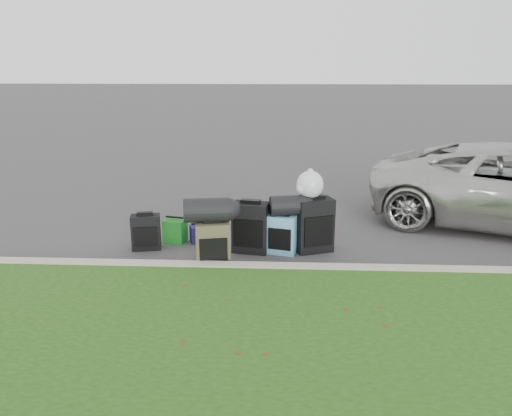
{
  "coord_description": "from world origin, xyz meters",
  "views": [
    {
      "loc": [
        0.25,
        -6.92,
        2.63
      ],
      "look_at": [
        -0.1,
        0.2,
        0.55
      ],
      "focal_mm": 35.0,
      "sensor_mm": 36.0,
      "label": 1
    }
  ],
  "objects_px": {
    "suitcase_olive": "(213,245)",
    "tote_green": "(175,231)",
    "suitcase_large_black_left": "(251,227)",
    "suitcase_teal": "(282,234)",
    "suitcase_large_black_right": "(314,225)",
    "suitcase_small_black": "(146,232)",
    "tote_navy": "(199,234)"
  },
  "relations": [
    {
      "from": "suitcase_teal",
      "to": "tote_green",
      "type": "xyz_separation_m",
      "value": [
        -1.62,
        0.39,
        -0.1
      ]
    },
    {
      "from": "suitcase_large_black_right",
      "to": "tote_navy",
      "type": "relative_size",
      "value": 3.03
    },
    {
      "from": "suitcase_small_black",
      "to": "tote_navy",
      "type": "xyz_separation_m",
      "value": [
        0.72,
        0.33,
        -0.13
      ]
    },
    {
      "from": "suitcase_small_black",
      "to": "suitcase_large_black_right",
      "type": "xyz_separation_m",
      "value": [
        2.44,
        0.05,
        0.13
      ]
    },
    {
      "from": "suitcase_olive",
      "to": "suitcase_small_black",
      "type": "bearing_deg",
      "value": 138.97
    },
    {
      "from": "suitcase_small_black",
      "to": "suitcase_olive",
      "type": "bearing_deg",
      "value": -40.0
    },
    {
      "from": "suitcase_small_black",
      "to": "suitcase_teal",
      "type": "relative_size",
      "value": 0.92
    },
    {
      "from": "suitcase_large_black_left",
      "to": "suitcase_olive",
      "type": "height_order",
      "value": "suitcase_large_black_left"
    },
    {
      "from": "suitcase_small_black",
      "to": "tote_green",
      "type": "distance_m",
      "value": 0.49
    },
    {
      "from": "suitcase_teal",
      "to": "tote_navy",
      "type": "xyz_separation_m",
      "value": [
        -1.26,
        0.4,
        -0.15
      ]
    },
    {
      "from": "suitcase_large_black_right",
      "to": "tote_green",
      "type": "relative_size",
      "value": 2.21
    },
    {
      "from": "suitcase_small_black",
      "to": "tote_green",
      "type": "bearing_deg",
      "value": 30.33
    },
    {
      "from": "suitcase_olive",
      "to": "suitcase_large_black_right",
      "type": "distance_m",
      "value": 1.52
    },
    {
      "from": "suitcase_olive",
      "to": "tote_green",
      "type": "bearing_deg",
      "value": 115.77
    },
    {
      "from": "suitcase_small_black",
      "to": "tote_navy",
      "type": "bearing_deg",
      "value": 13.83
    },
    {
      "from": "suitcase_small_black",
      "to": "suitcase_teal",
      "type": "distance_m",
      "value": 1.98
    },
    {
      "from": "suitcase_small_black",
      "to": "tote_navy",
      "type": "distance_m",
      "value": 0.8
    },
    {
      "from": "suitcase_small_black",
      "to": "suitcase_large_black_right",
      "type": "relative_size",
      "value": 0.66
    },
    {
      "from": "suitcase_olive",
      "to": "tote_green",
      "type": "xyz_separation_m",
      "value": [
        -0.7,
        0.91,
        -0.13
      ]
    },
    {
      "from": "suitcase_large_black_right",
      "to": "suitcase_teal",
      "type": "bearing_deg",
      "value": 174.63
    },
    {
      "from": "suitcase_olive",
      "to": "tote_navy",
      "type": "xyz_separation_m",
      "value": [
        -0.34,
        0.92,
        -0.18
      ]
    },
    {
      "from": "suitcase_teal",
      "to": "suitcase_large_black_right",
      "type": "xyz_separation_m",
      "value": [
        0.46,
        0.12,
        0.11
      ]
    },
    {
      "from": "suitcase_large_black_left",
      "to": "tote_green",
      "type": "height_order",
      "value": "suitcase_large_black_left"
    },
    {
      "from": "suitcase_olive",
      "to": "tote_green",
      "type": "distance_m",
      "value": 1.15
    },
    {
      "from": "suitcase_large_black_left",
      "to": "suitcase_teal",
      "type": "relative_size",
      "value": 1.29
    },
    {
      "from": "suitcase_teal",
      "to": "suitcase_large_black_right",
      "type": "bearing_deg",
      "value": 29.54
    },
    {
      "from": "suitcase_small_black",
      "to": "suitcase_teal",
      "type": "height_order",
      "value": "suitcase_teal"
    },
    {
      "from": "suitcase_teal",
      "to": "suitcase_large_black_right",
      "type": "relative_size",
      "value": 0.72
    },
    {
      "from": "suitcase_small_black",
      "to": "suitcase_large_black_right",
      "type": "height_order",
      "value": "suitcase_large_black_right"
    },
    {
      "from": "suitcase_large_black_right",
      "to": "tote_green",
      "type": "xyz_separation_m",
      "value": [
        -2.08,
        0.27,
        -0.21
      ]
    },
    {
      "from": "suitcase_large_black_left",
      "to": "suitcase_teal",
      "type": "xyz_separation_m",
      "value": [
        0.45,
        -0.05,
        -0.08
      ]
    },
    {
      "from": "tote_green",
      "to": "suitcase_small_black",
      "type": "bearing_deg",
      "value": -126.44
    }
  ]
}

